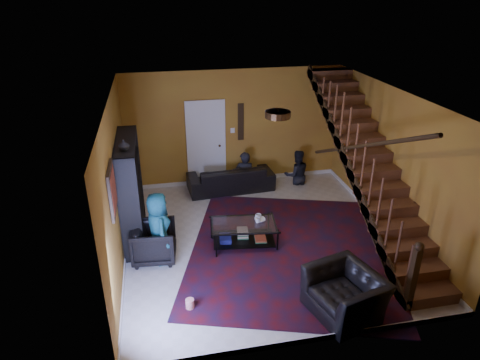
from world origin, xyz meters
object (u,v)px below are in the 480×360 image
object	(u,v)px
sofa	(231,178)
armchair_left	(154,242)
coffee_table	(244,233)
bookshelf	(132,192)
armchair_right	(345,294)

from	to	relation	value
sofa	armchair_left	size ratio (longest dim) A/B	2.66
coffee_table	armchair_left	bearing A→B (deg)	-175.76
bookshelf	armchair_left	xyz separation A→B (m)	(0.35, -0.86, -0.62)
armchair_left	bookshelf	bearing A→B (deg)	27.86
bookshelf	sofa	bearing A→B (deg)	37.44
armchair_left	armchair_right	bearing A→B (deg)	-120.20
sofa	coffee_table	xyz separation A→B (m)	(-0.20, -2.44, -0.03)
armchair_left	armchair_right	world-z (taller)	armchair_left
bookshelf	coffee_table	bearing A→B (deg)	-20.08
armchair_right	coffee_table	xyz separation A→B (m)	(-1.10, 2.11, -0.08)
armchair_left	coffee_table	xyz separation A→B (m)	(1.67, 0.12, -0.08)
armchair_left	coffee_table	world-z (taller)	armchair_left
coffee_table	bookshelf	bearing A→B (deg)	159.92
bookshelf	sofa	xyz separation A→B (m)	(2.22, 1.70, -0.67)
bookshelf	armchair_right	xyz separation A→B (m)	(3.12, -2.85, -0.62)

